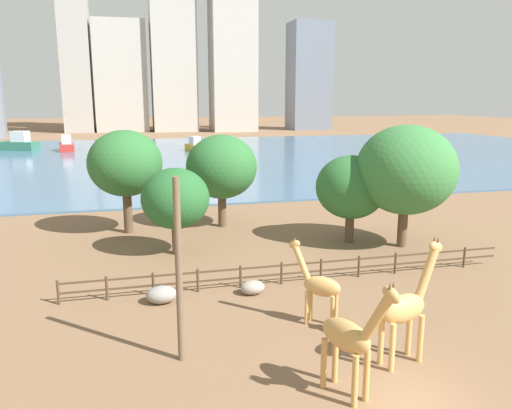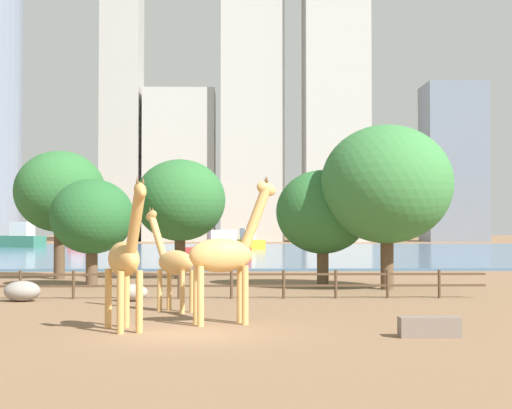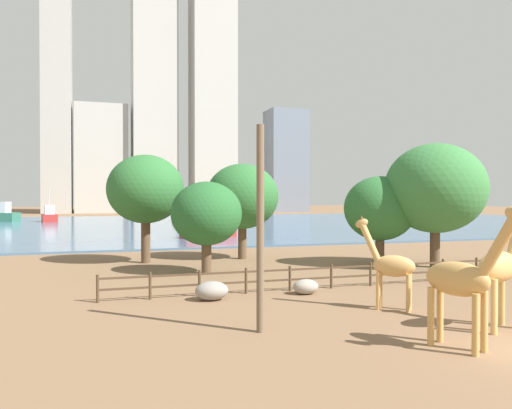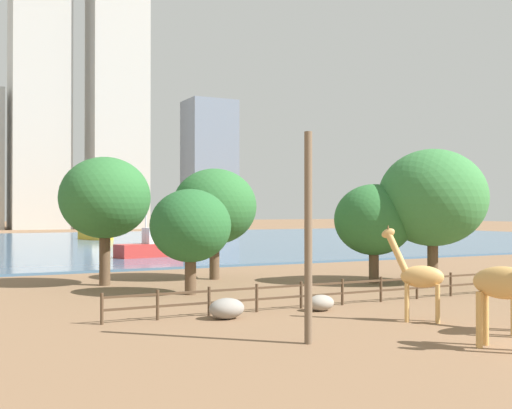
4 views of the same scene
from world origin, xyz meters
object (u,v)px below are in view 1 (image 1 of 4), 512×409
at_px(tree_center_broad, 222,167).
at_px(tree_right_small, 351,187).
at_px(boulder_by_pole, 162,295).
at_px(boat_tug, 17,144).
at_px(giraffe_young, 319,285).
at_px(boat_ferry, 196,146).
at_px(giraffe_companion, 406,307).
at_px(boat_barge, 67,145).
at_px(tree_left_large, 175,199).
at_px(utility_pole, 179,272).
at_px(boat_sailboat, 208,177).
at_px(boulder_near_fence, 253,287).
at_px(tree_right_tall, 125,164).
at_px(giraffe_tall, 350,337).
at_px(tree_left_small, 406,170).

height_order(tree_center_broad, tree_right_small, tree_center_broad).
relative_size(boulder_by_pole, tree_center_broad, 0.21).
height_order(boulder_by_pole, boat_tug, boat_tug).
distance_m(giraffe_young, boat_ferry, 78.80).
height_order(giraffe_companion, boat_ferry, giraffe_companion).
bearing_deg(boat_tug, boat_barge, -177.52).
bearing_deg(tree_left_large, utility_pole, -94.53).
height_order(boat_sailboat, boat_barge, boat_barge).
distance_m(boulder_near_fence, boat_tug, 89.90).
distance_m(boulder_near_fence, tree_center_broad, 15.64).
bearing_deg(boat_barge, boulder_by_pole, -178.25).
distance_m(boat_ferry, boat_tug, 36.69).
distance_m(giraffe_companion, tree_right_tall, 25.67).
xyz_separation_m(tree_right_small, boat_barge, (-27.83, 73.43, -2.79)).
relative_size(giraffe_young, utility_pole, 0.55).
distance_m(tree_center_broad, tree_right_tall, 7.57).
xyz_separation_m(giraffe_companion, boat_ferry, (2.46, 82.70, -1.16)).
distance_m(giraffe_companion, boat_sailboat, 43.04).
height_order(giraffe_tall, tree_right_tall, tree_right_tall).
relative_size(giraffe_companion, boat_ferry, 0.72).
height_order(boulder_by_pole, tree_right_tall, tree_right_tall).
bearing_deg(tree_left_large, boat_barge, 101.70).
height_order(boulder_by_pole, tree_right_small, tree_right_small).
xyz_separation_m(boulder_by_pole, boat_barge, (-13.64, 81.58, 0.85)).
bearing_deg(tree_left_large, giraffe_tall, -76.67).
bearing_deg(boulder_by_pole, utility_pole, -86.07).
relative_size(tree_center_broad, boat_barge, 0.99).
relative_size(giraffe_tall, utility_pole, 0.64).
bearing_deg(tree_right_small, utility_pole, -134.19).
relative_size(boulder_by_pole, boat_ferry, 0.23).
height_order(giraffe_tall, tree_left_small, tree_left_small).
relative_size(giraffe_young, tree_right_tall, 0.51).
bearing_deg(tree_left_small, tree_left_large, 172.37).
relative_size(boulder_near_fence, boat_barge, 0.17).
relative_size(boulder_by_pole, tree_right_small, 0.25).
xyz_separation_m(giraffe_companion, giraffe_young, (-2.08, 4.04, -0.42)).
bearing_deg(boat_tug, boat_sailboat, 144.78).
xyz_separation_m(tree_left_large, tree_left_small, (15.80, -2.12, 1.69)).
height_order(giraffe_companion, boat_sailboat, boat_sailboat).
bearing_deg(giraffe_companion, boat_barge, 88.67).
distance_m(tree_center_broad, tree_right_small, 10.75).
relative_size(tree_center_broad, boat_sailboat, 1.12).
distance_m(giraffe_companion, boulder_near_fence, 9.55).
height_order(boulder_near_fence, boat_ferry, boat_ferry).
distance_m(boulder_by_pole, boat_tug, 88.50).
bearing_deg(boulder_near_fence, tree_right_tall, 113.73).
bearing_deg(giraffe_tall, tree_center_broad, 156.66).
distance_m(giraffe_companion, boulder_by_pole, 12.44).
bearing_deg(tree_left_large, boulder_near_fence, -68.21).
height_order(utility_pole, boulder_near_fence, utility_pole).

